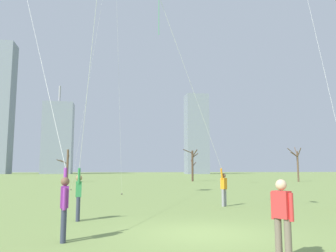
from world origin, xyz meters
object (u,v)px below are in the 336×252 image
(kite_flyer_foreground_left_blue, at_px, (40,79))
(bare_tree_left_of_center, at_px, (297,163))
(bare_tree_center, at_px, (67,165))
(kite_flyer_foreground_right_green, at_px, (209,144))
(bare_tree_right_of_center, at_px, (193,164))
(bystander_strolling_midfield, at_px, (282,215))
(kite_flyer_midfield_left_teal, at_px, (83,149))

(kite_flyer_foreground_left_blue, distance_m, bare_tree_left_of_center, 45.57)
(kite_flyer_foreground_left_blue, relative_size, bare_tree_center, 3.48)
(kite_flyer_foreground_right_green, relative_size, bare_tree_right_of_center, 2.21)
(bystander_strolling_midfield, bearing_deg, kite_flyer_midfield_left_teal, 127.29)
(bare_tree_right_of_center, distance_m, bare_tree_center, 18.44)
(bystander_strolling_midfield, bearing_deg, bare_tree_center, 102.17)
(kite_flyer_foreground_left_blue, bearing_deg, bare_tree_center, 95.32)
(kite_flyer_midfield_left_teal, bearing_deg, kite_flyer_foreground_right_green, 32.88)
(kite_flyer_midfield_left_teal, relative_size, bare_tree_center, 2.77)
(kite_flyer_foreground_left_blue, bearing_deg, bare_tree_right_of_center, 68.98)
(bystander_strolling_midfield, bearing_deg, kite_flyer_foreground_right_green, 81.94)
(kite_flyer_foreground_right_green, bearing_deg, kite_flyer_foreground_left_blue, -150.47)
(kite_flyer_foreground_right_green, distance_m, bare_tree_right_of_center, 35.50)
(kite_flyer_foreground_right_green, bearing_deg, bare_tree_right_of_center, 77.45)
(bare_tree_right_of_center, bearing_deg, bystander_strolling_midfield, -101.60)
(kite_flyer_midfield_left_teal, bearing_deg, kite_flyer_foreground_left_blue, -165.65)
(kite_flyer_midfield_left_teal, height_order, bare_tree_center, kite_flyer_midfield_left_teal)
(kite_flyer_foreground_left_blue, distance_m, kite_flyer_midfield_left_teal, 2.79)
(kite_flyer_midfield_left_teal, distance_m, kite_flyer_foreground_right_green, 6.80)
(kite_flyer_midfield_left_teal, distance_m, bystander_strolling_midfield, 7.38)
(kite_flyer_midfield_left_teal, height_order, kite_flyer_foreground_right_green, kite_flyer_midfield_left_teal)
(kite_flyer_midfield_left_teal, bearing_deg, bare_tree_left_of_center, 50.34)
(kite_flyer_foreground_left_blue, bearing_deg, kite_flyer_foreground_right_green, 29.53)
(bystander_strolling_midfield, xyz_separation_m, bare_tree_right_of_center, (9.05, 44.07, 1.78))
(kite_flyer_foreground_left_blue, height_order, bare_tree_left_of_center, kite_flyer_foreground_left_blue)
(kite_flyer_foreground_left_blue, bearing_deg, bystander_strolling_midfield, -42.56)
(kite_flyer_midfield_left_teal, relative_size, bare_tree_right_of_center, 2.63)
(bare_tree_center, bearing_deg, kite_flyer_foreground_right_green, -72.55)
(kite_flyer_foreground_right_green, relative_size, bare_tree_left_of_center, 2.07)
(kite_flyer_foreground_left_blue, distance_m, bare_tree_center, 38.41)
(bystander_strolling_midfield, xyz_separation_m, bare_tree_left_of_center, (23.90, 39.82, 1.89))
(bare_tree_left_of_center, bearing_deg, bare_tree_right_of_center, 164.05)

